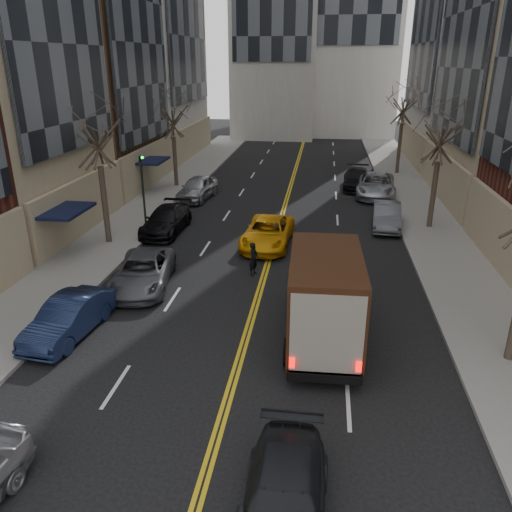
{
  "coord_description": "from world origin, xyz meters",
  "views": [
    {
      "loc": [
        2.43,
        -4.0,
        9.29
      ],
      "look_at": [
        0.04,
        13.78,
        2.2
      ],
      "focal_mm": 35.0,
      "sensor_mm": 36.0,
      "label": 1
    }
  ],
  "objects": [
    {
      "name": "ups_truck",
      "position": [
        2.7,
        11.55,
        1.71
      ],
      "size": [
        2.69,
        6.27,
        3.39
      ],
      "rotation": [
        0.0,
        0.0,
        0.03
      ],
      "color": "black",
      "rests_on": "ground"
    },
    {
      "name": "parked_lf_b",
      "position": [
        -6.3,
        10.71,
        0.7
      ],
      "size": [
        1.91,
        4.37,
        1.4
      ],
      "primitive_type": "imported",
      "rotation": [
        0.0,
        0.0,
        -0.1
      ],
      "color": "#111A36",
      "rests_on": "ground"
    },
    {
      "name": "parked_lf_d",
      "position": [
        -6.3,
        22.35,
        0.71
      ],
      "size": [
        2.12,
        4.96,
        1.43
      ],
      "primitive_type": "imported",
      "rotation": [
        0.0,
        0.0,
        -0.03
      ],
      "color": "black",
      "rests_on": "ground"
    },
    {
      "name": "observer_sedan",
      "position": [
        1.97,
        3.76,
        0.66
      ],
      "size": [
        1.86,
        4.53,
        1.31
      ],
      "rotation": [
        0.0,
        0.0,
        -0.01
      ],
      "color": "black",
      "rests_on": "ground"
    },
    {
      "name": "parked_rt_b",
      "position": [
        6.3,
        32.27,
        0.81
      ],
      "size": [
        3.15,
        6.03,
        1.62
      ],
      "primitive_type": "imported",
      "rotation": [
        0.0,
        0.0,
        -0.08
      ],
      "color": "#A8AAB0",
      "rests_on": "ground"
    },
    {
      "name": "tree_rt_far",
      "position": [
        8.8,
        40.0,
        6.74
      ],
      "size": [
        3.2,
        3.2,
        9.11
      ],
      "color": "#382D23",
      "rests_on": "sidewalk_right"
    },
    {
      "name": "sidewalk_right",
      "position": [
        9.0,
        27.0,
        0.07
      ],
      "size": [
        4.0,
        66.0,
        0.15
      ],
      "primitive_type": "cube",
      "color": "slate",
      "rests_on": "ground"
    },
    {
      "name": "parked_lf_e",
      "position": [
        -6.3,
        29.71,
        0.8
      ],
      "size": [
        2.43,
        4.88,
        1.6
      ],
      "primitive_type": "imported",
      "rotation": [
        0.0,
        0.0,
        -0.12
      ],
      "color": "#A5A8AD",
      "rests_on": "ground"
    },
    {
      "name": "traffic_signal",
      "position": [
        -7.39,
        22.0,
        2.82
      ],
      "size": [
        0.29,
        0.26,
        4.7
      ],
      "color": "black",
      "rests_on": "sidewalk_left"
    },
    {
      "name": "pedestrian",
      "position": [
        -0.5,
        16.98,
        0.77
      ],
      "size": [
        0.54,
        0.66,
        1.55
      ],
      "primitive_type": "imported",
      "rotation": [
        0.0,
        0.0,
        1.23
      ],
      "color": "black",
      "rests_on": "ground"
    },
    {
      "name": "parked_lf_c",
      "position": [
        -5.1,
        15.05,
        0.69
      ],
      "size": [
        2.95,
        5.23,
        1.38
      ],
      "primitive_type": "imported",
      "rotation": [
        0.0,
        0.0,
        0.14
      ],
      "color": "#4C4E54",
      "rests_on": "ground"
    },
    {
      "name": "tree_rt_mid",
      "position": [
        8.8,
        25.0,
        6.17
      ],
      "size": [
        3.2,
        3.2,
        8.32
      ],
      "color": "#382D23",
      "rests_on": "sidewalk_right"
    },
    {
      "name": "sidewalk_left",
      "position": [
        -9.0,
        27.0,
        0.07
      ],
      "size": [
        4.0,
        66.0,
        0.15
      ],
      "primitive_type": "cube",
      "color": "slate",
      "rests_on": "ground"
    },
    {
      "name": "parked_rt_a",
      "position": [
        6.3,
        24.88,
        0.73
      ],
      "size": [
        1.91,
        4.53,
        1.45
      ],
      "primitive_type": "imported",
      "rotation": [
        0.0,
        0.0,
        -0.08
      ],
      "color": "#4E5056",
      "rests_on": "ground"
    },
    {
      "name": "tree_lf_far",
      "position": [
        -8.8,
        33.0,
        6.02
      ],
      "size": [
        3.2,
        3.2,
        8.12
      ],
      "color": "#382D23",
      "rests_on": "sidewalk_left"
    },
    {
      "name": "tree_lf_mid",
      "position": [
        -8.8,
        20.0,
        6.6
      ],
      "size": [
        3.2,
        3.2,
        8.91
      ],
      "color": "#382D23",
      "rests_on": "sidewalk_left"
    },
    {
      "name": "taxi",
      "position": [
        -0.3,
        20.93,
        0.72
      ],
      "size": [
        2.67,
        5.29,
        1.44
      ],
      "primitive_type": "imported",
      "rotation": [
        0.0,
        0.0,
        -0.06
      ],
      "color": "orange",
      "rests_on": "ground"
    },
    {
      "name": "parked_rt_c",
      "position": [
        5.1,
        34.5,
        0.73
      ],
      "size": [
        2.33,
        5.15,
        1.46
      ],
      "primitive_type": "imported",
      "rotation": [
        0.0,
        0.0,
        -0.06
      ],
      "color": "black",
      "rests_on": "ground"
    }
  ]
}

